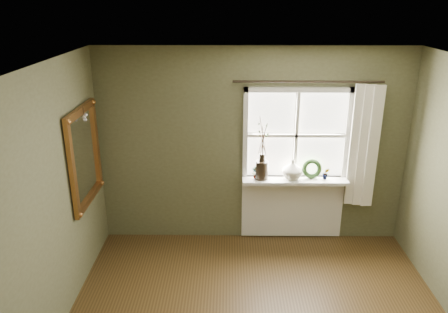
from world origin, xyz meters
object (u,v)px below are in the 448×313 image
dark_jug (262,170)px  gilt_mirror (85,156)px  wreath (312,171)px  cream_vase (292,169)px

dark_jug → gilt_mirror: size_ratio=0.21×
wreath → gilt_mirror: bearing=-169.6°
dark_jug → cream_vase: bearing=0.0°
wreath → gilt_mirror: gilt_mirror is taller
gilt_mirror → dark_jug: bearing=15.0°
cream_vase → gilt_mirror: size_ratio=0.24×
wreath → dark_jug: bearing=-178.4°
dark_jug → wreath: size_ratio=0.94×
cream_vase → wreath: bearing=8.8°
dark_jug → cream_vase: 0.39m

